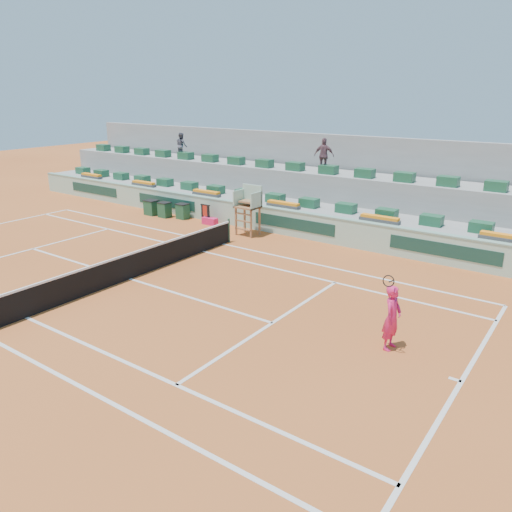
# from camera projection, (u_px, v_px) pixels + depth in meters

# --- Properties ---
(ground) EXTENTS (90.00, 90.00, 0.00)m
(ground) POSITION_uv_depth(u_px,v_px,m) (130.00, 279.00, 18.58)
(ground) COLOR #A24C1F
(ground) RESTS_ON ground
(seating_tier_lower) EXTENTS (36.00, 4.00, 1.20)m
(seating_tier_lower) POSITION_uv_depth(u_px,v_px,m) (284.00, 210.00, 26.65)
(seating_tier_lower) COLOR #969694
(seating_tier_lower) RESTS_ON ground
(seating_tier_upper) EXTENTS (36.00, 2.40, 2.60)m
(seating_tier_upper) POSITION_uv_depth(u_px,v_px,m) (300.00, 193.00, 27.66)
(seating_tier_upper) COLOR #969694
(seating_tier_upper) RESTS_ON ground
(stadium_back_wall) EXTENTS (36.00, 0.40, 4.40)m
(stadium_back_wall) POSITION_uv_depth(u_px,v_px,m) (315.00, 173.00, 28.61)
(stadium_back_wall) COLOR #969694
(stadium_back_wall) RESTS_ON ground
(player_bag) EXTENTS (0.83, 0.37, 0.37)m
(player_bag) POSITION_uv_depth(u_px,v_px,m) (210.00, 221.00, 26.10)
(player_bag) COLOR #E51D5D
(player_bag) RESTS_ON ground
(spectator_left) EXTENTS (0.95, 0.86, 1.60)m
(spectator_left) POSITION_uv_depth(u_px,v_px,m) (182.00, 146.00, 31.33)
(spectator_left) COLOR #51525E
(spectator_left) RESTS_ON seating_tier_upper
(spectator_mid) EXTENTS (1.12, 0.66, 1.79)m
(spectator_mid) POSITION_uv_depth(u_px,v_px,m) (324.00, 155.00, 25.73)
(spectator_mid) COLOR #6C4851
(spectator_mid) RESTS_ON seating_tier_upper
(court_lines) EXTENTS (23.89, 11.09, 0.01)m
(court_lines) POSITION_uv_depth(u_px,v_px,m) (130.00, 279.00, 18.58)
(court_lines) COLOR silver
(court_lines) RESTS_ON ground
(tennis_net) EXTENTS (0.10, 11.97, 1.10)m
(tennis_net) POSITION_uv_depth(u_px,v_px,m) (129.00, 266.00, 18.41)
(tennis_net) COLOR black
(tennis_net) RESTS_ON ground
(advertising_hoarding) EXTENTS (36.00, 0.34, 1.26)m
(advertising_hoarding) POSITION_uv_depth(u_px,v_px,m) (261.00, 218.00, 24.92)
(advertising_hoarding) COLOR #9FC8B0
(advertising_hoarding) RESTS_ON ground
(umpire_chair) EXTENTS (1.10, 0.90, 2.40)m
(umpire_chair) POSITION_uv_depth(u_px,v_px,m) (249.00, 203.00, 23.88)
(umpire_chair) COLOR brown
(umpire_chair) RESTS_ON ground
(seat_row_lower) EXTENTS (32.90, 0.60, 0.44)m
(seat_row_lower) POSITION_uv_depth(u_px,v_px,m) (275.00, 198.00, 25.69)
(seat_row_lower) COLOR #1B5234
(seat_row_lower) RESTS_ON seating_tier_lower
(seat_row_upper) EXTENTS (32.90, 0.60, 0.44)m
(seat_row_upper) POSITION_uv_depth(u_px,v_px,m) (295.00, 166.00, 26.72)
(seat_row_upper) COLOR #1B5234
(seat_row_upper) RESTS_ON seating_tier_upper
(flower_planters) EXTENTS (26.80, 0.36, 0.28)m
(flower_planters) POSITION_uv_depth(u_px,v_px,m) (243.00, 199.00, 25.93)
(flower_planters) COLOR #474747
(flower_planters) RESTS_ON seating_tier_lower
(drink_cooler_a) EXTENTS (0.63, 0.55, 0.84)m
(drink_cooler_a) POSITION_uv_depth(u_px,v_px,m) (183.00, 211.00, 27.22)
(drink_cooler_a) COLOR #17462C
(drink_cooler_a) RESTS_ON ground
(drink_cooler_b) EXTENTS (0.64, 0.56, 0.84)m
(drink_cooler_b) POSITION_uv_depth(u_px,v_px,m) (165.00, 210.00, 27.55)
(drink_cooler_b) COLOR #17462C
(drink_cooler_b) RESTS_ON ground
(drink_cooler_c) EXTENTS (0.74, 0.64, 0.84)m
(drink_cooler_c) POSITION_uv_depth(u_px,v_px,m) (151.00, 207.00, 28.09)
(drink_cooler_c) COLOR #17462C
(drink_cooler_c) RESTS_ON ground
(towel_rack) EXTENTS (0.60, 0.10, 1.03)m
(towel_rack) POSITION_uv_depth(u_px,v_px,m) (205.00, 212.00, 26.14)
(towel_rack) COLOR black
(towel_rack) RESTS_ON ground
(tennis_player) EXTENTS (0.46, 0.90, 2.28)m
(tennis_player) POSITION_uv_depth(u_px,v_px,m) (392.00, 317.00, 13.30)
(tennis_player) COLOR #E51D5D
(tennis_player) RESTS_ON ground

